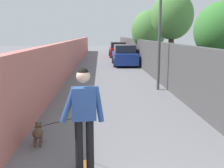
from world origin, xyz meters
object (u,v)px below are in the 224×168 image
tree_right_far (222,31)px  car_far (118,50)px  tree_right_near (172,16)px  tree_right_distant (149,30)px  person_skateboarder (84,112)px  car_near (124,56)px  lamp_post (160,16)px  dog (38,132)px

tree_right_far → car_far: tree_right_far is taller
tree_right_near → tree_right_distant: tree_right_near is taller
person_skateboarder → car_near: (16.31, -2.13, -0.39)m
car_far → tree_right_distant: bearing=-163.9°
lamp_post → car_far: lamp_post is taller
tree_right_near → car_near: 6.29m
tree_right_near → person_skateboarder: (-11.01, 4.31, -2.21)m
tree_right_distant → dog: bearing=161.7°
tree_right_distant → person_skateboarder: size_ratio=2.42×
person_skateboarder → car_far: size_ratio=0.45×
car_near → car_far: same height
tree_right_near → person_skateboarder: 12.03m
lamp_post → car_far: (16.89, 0.60, -2.34)m
lamp_post → person_skateboarder: (-6.95, 2.73, -1.94)m
tree_right_near → dog: tree_right_near is taller
dog → car_near: car_near is taller
car_near → person_skateboarder: bearing=172.6°
car_near → tree_right_far: bearing=-166.7°
tree_right_far → tree_right_distant: 11.52m
person_skateboarder → car_far: bearing=-5.1°
person_skateboarder → dog: bearing=38.9°
dog → car_near: size_ratio=0.38×
lamp_post → car_near: 9.66m
car_far → lamp_post: bearing=-178.0°
tree_right_near → car_far: (12.83, 2.18, -2.61)m
tree_right_far → person_skateboarder: (-5.51, 4.69, -1.33)m
tree_right_far → dog: bearing=126.0°
lamp_post → dog: size_ratio=2.77×
person_skateboarder → dog: (1.33, 1.07, -0.83)m
tree_right_distant → lamp_post: lamp_post is taller
tree_right_distant → car_near: bearing=109.6°
car_near → tree_right_distant: bearing=-70.4°
tree_right_far → lamp_post: size_ratio=0.78×
tree_right_near → tree_right_distant: size_ratio=1.11×
lamp_post → car_far: size_ratio=1.17×
person_skateboarder → lamp_post: bearing=-21.4°
tree_right_near → person_skateboarder: tree_right_near is taller
person_skateboarder → car_near: person_skateboarder is taller
tree_right_far → lamp_post: lamp_post is taller
dog → car_far: bearing=-8.1°
dog → car_far: (22.52, -3.20, 0.44)m
tree_right_far → tree_right_distant: size_ratio=0.84×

